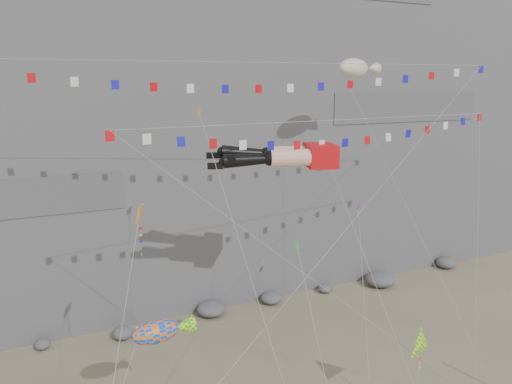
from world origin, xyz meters
TOP-DOWN VIEW (x-y plane):
  - cliff at (0.00, 32.00)m, footprint 80.00×28.00m
  - talus_boulders at (0.00, 17.00)m, footprint 60.00×3.00m
  - legs_kite at (0.88, 4.87)m, footprint 8.26×16.22m
  - flag_banner_upper at (-0.78, 7.84)m, footprint 38.18×14.20m
  - flag_banner_lower at (3.96, 4.20)m, footprint 27.74×7.28m
  - harlequin_kite at (-8.79, 2.45)m, footprint 5.64×8.46m
  - fish_windsock at (-8.33, 1.95)m, footprint 8.03×7.35m
  - delta_kite at (6.36, -2.11)m, footprint 6.64×5.69m
  - blimp_windsock at (10.15, 11.08)m, footprint 4.88×15.82m
  - small_kite_a at (-4.16, 6.05)m, footprint 2.32×13.36m
  - small_kite_b at (7.60, 6.23)m, footprint 7.40×12.37m
  - small_kite_c at (0.10, 1.76)m, footprint 2.02×9.32m

SIDE VIEW (x-z plane):
  - talus_boulders at x=0.00m, z-range 0.00..1.20m
  - delta_kite at x=6.36m, z-range 0.78..9.89m
  - fish_windsock at x=-8.33m, z-range 1.72..13.28m
  - small_kite_c at x=0.10m, z-range 3.87..18.04m
  - small_kite_b at x=7.60m, z-range 2.46..20.33m
  - harlequin_kite at x=-8.79m, z-range 5.65..22.13m
  - legs_kite at x=0.88m, z-range 5.63..26.33m
  - flag_banner_lower at x=3.96m, z-range 7.71..28.55m
  - small_kite_a at x=-4.16m, z-range 6.95..29.63m
  - blimp_windsock at x=10.15m, z-range 8.57..34.47m
  - flag_banner_upper at x=-0.78m, z-range 7.26..36.13m
  - cliff at x=0.00m, z-range 0.00..50.00m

